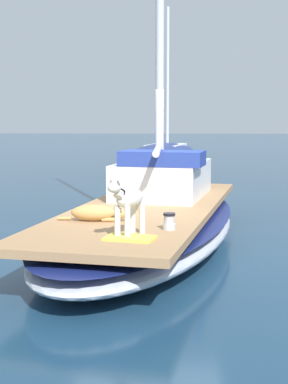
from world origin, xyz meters
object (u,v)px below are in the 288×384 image
dog_white (128,201)px  deck_winch (169,222)px  sailboat_main (147,226)px  dog_tan (96,213)px  deck_towel (130,238)px  moored_boat_far_astern (163,157)px

dog_white → deck_winch: size_ratio=4.21×
deck_winch → sailboat_main: bearing=100.5°
dog_tan → deck_towel: (0.54, -1.16, -0.09)m
sailboat_main → deck_towel: deck_towel is taller
deck_winch → deck_towel: (-0.44, -0.59, -0.08)m
dog_tan → moored_boat_far_astern: size_ratio=0.13×
moored_boat_far_astern → deck_towel: bearing=-90.5°
deck_towel → moored_boat_far_astern: 14.87m
sailboat_main → dog_tan: size_ratio=7.97×
deck_towel → dog_tan: bearing=114.9°
moored_boat_far_astern → dog_tan: bearing=-92.8°
dog_white → dog_tan: (-0.51, 1.00, -0.32)m
deck_winch → moored_boat_far_astern: bearing=91.3°
dog_tan → deck_towel: bearing=-65.1°
sailboat_main → dog_white: (-0.12, -2.35, 0.75)m
sailboat_main → dog_white: dog_white is taller
dog_tan → sailboat_main: bearing=65.1°
dog_tan → deck_winch: bearing=-30.3°
dog_white → deck_winch: (0.48, 0.43, -0.32)m
dog_white → deck_winch: bearing=42.1°
sailboat_main → deck_towel: bearing=-92.0°
dog_white → deck_towel: size_ratio=1.58×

